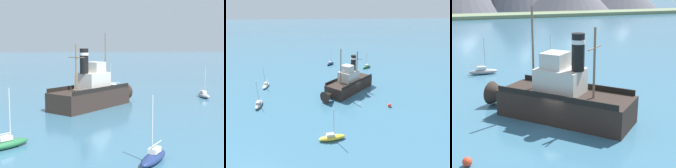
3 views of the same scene
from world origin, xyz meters
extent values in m
plane|color=#38667F|center=(0.00, 0.00, 0.00)|extent=(600.00, 600.00, 0.00)
cube|color=#2D231E|center=(1.13, 1.08, 1.20)|extent=(11.47, 11.71, 2.40)
cone|color=#2D231E|center=(-3.84, 6.29, 1.20)|extent=(3.36, 3.36, 2.35)
cube|color=beige|center=(0.79, 1.44, 3.50)|extent=(4.93, 4.96, 2.20)
cube|color=beige|center=(0.44, 1.81, 5.30)|extent=(2.97, 2.97, 1.40)
cylinder|color=black|center=(1.96, 0.22, 6.20)|extent=(1.10, 1.10, 3.20)
cylinder|color=silver|center=(1.96, 0.22, 7.10)|extent=(1.16, 1.16, 0.35)
cylinder|color=#75604C|center=(-1.15, 3.47, 6.15)|extent=(0.20, 0.20, 7.50)
cylinder|color=#75604C|center=(3.00, -0.87, 5.40)|extent=(0.20, 0.20, 6.00)
cylinder|color=#75604C|center=(3.00, -0.87, 6.72)|extent=(1.96, 1.88, 0.12)
cube|color=black|center=(-0.42, -0.41, 2.65)|extent=(7.97, 8.32, 0.50)
cube|color=black|center=(2.69, 2.57, 2.65)|extent=(7.97, 8.32, 0.50)
ellipsoid|color=#286B3D|center=(17.93, -7.44, 0.35)|extent=(3.19, 3.68, 0.70)
cube|color=silver|center=(18.06, -7.59, 0.88)|extent=(1.18, 1.26, 0.36)
cylinder|color=#B7B7BC|center=(17.75, -7.20, 2.80)|extent=(0.10, 0.10, 4.20)
cylinder|color=#B7B7BC|center=(18.30, -7.91, 1.25)|extent=(1.16, 1.48, 0.08)
ellipsoid|color=gray|center=(-4.20, 19.52, 0.35)|extent=(3.83, 1.21, 0.70)
cube|color=silver|center=(-4.40, 19.53, 0.88)|extent=(1.12, 0.67, 0.36)
cylinder|color=#B7B7BC|center=(-3.90, 19.51, 2.80)|extent=(0.10, 0.10, 4.20)
cylinder|color=#B7B7BC|center=(-4.80, 19.54, 1.25)|extent=(1.80, 0.13, 0.08)
ellipsoid|color=gold|center=(-16.28, 6.97, 0.35)|extent=(1.50, 3.90, 0.70)
cube|color=silver|center=(-16.30, 7.17, 0.88)|extent=(0.75, 1.16, 0.36)
cylinder|color=#B7B7BC|center=(-16.25, 6.68, 2.80)|extent=(0.10, 0.10, 4.20)
cylinder|color=#B7B7BC|center=(-16.34, 7.57, 1.25)|extent=(0.27, 1.80, 0.08)
ellipsoid|color=navy|center=(23.20, 3.22, 0.35)|extent=(3.66, 3.22, 0.70)
cube|color=silver|center=(23.04, 3.35, 0.88)|extent=(1.26, 1.18, 0.36)
cylinder|color=#B7B7BC|center=(23.43, 3.04, 2.80)|extent=(0.10, 0.10, 4.20)
cylinder|color=#B7B7BC|center=(22.73, 3.60, 1.25)|extent=(1.46, 1.18, 0.08)
sphere|color=red|center=(-7.82, -4.79, 0.33)|extent=(0.66, 0.66, 0.66)
camera|label=1|loc=(45.87, -3.59, 8.40)|focal=55.00mm
camera|label=2|loc=(-39.61, 9.30, 17.42)|focal=32.00mm
camera|label=3|loc=(-8.27, -26.26, 11.79)|focal=55.00mm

